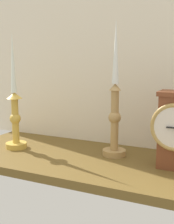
# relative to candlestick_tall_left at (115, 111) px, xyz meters

# --- Properties ---
(ground_plane) EXTENTS (1.00, 0.36, 0.02)m
(ground_plane) POSITION_rel_candlestick_tall_left_xyz_m (0.01, -0.05, -0.15)
(ground_plane) COLOR brown
(back_wall) EXTENTS (1.20, 0.02, 0.65)m
(back_wall) POSITION_rel_candlestick_tall_left_xyz_m (0.01, 0.13, 0.18)
(back_wall) COLOR silver
(back_wall) RESTS_ON ground_plane
(candlestick_tall_left) EXTENTS (0.07, 0.07, 0.41)m
(candlestick_tall_left) POSITION_rel_candlestick_tall_left_xyz_m (0.00, 0.00, 0.00)
(candlestick_tall_left) COLOR #AC874F
(candlestick_tall_left) RESTS_ON ground_plane
(candlestick_tall_center) EXTENTS (0.07, 0.07, 0.38)m
(candlestick_tall_center) POSITION_rel_candlestick_tall_left_xyz_m (-0.32, -0.07, -0.01)
(candlestick_tall_center) COLOR gold
(candlestick_tall_center) RESTS_ON ground_plane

